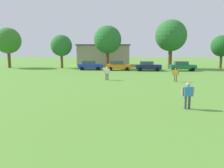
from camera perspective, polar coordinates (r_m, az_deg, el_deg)
ground_plane at (r=29.34m, az=-2.77°, el=1.12°), size 160.00×160.00×0.00m
adult_bystander at (r=15.49m, az=17.99°, el=-2.16°), size 0.80×0.39×1.70m
bystander_near_trees at (r=28.70m, az=-1.25°, el=2.94°), size 0.74×0.49×1.66m
bystander_midfield at (r=28.20m, az=15.21°, el=2.49°), size 0.77×0.33×1.61m
parked_car_blue_0 at (r=42.88m, az=-5.34°, el=4.58°), size 4.30×2.02×1.68m
parked_car_orange_1 at (r=41.94m, az=1.58°, el=4.53°), size 4.30×2.02×1.68m
parked_car_navy_2 at (r=41.21m, az=8.76°, el=4.36°), size 4.30×2.02×1.68m
parked_car_green_3 at (r=42.53m, az=16.76°, el=4.23°), size 4.30×2.02×1.68m
tree_far_left at (r=51.87m, az=-24.00°, el=9.61°), size 5.14×5.14×8.02m
tree_left at (r=48.00m, az=-12.23°, el=9.11°), size 4.21×4.21×6.56m
tree_center at (r=45.15m, az=-1.09°, el=10.73°), size 5.25×5.25×8.18m
tree_right at (r=46.72m, az=14.14°, el=11.34°), size 5.97×5.97×9.30m
tree_far_right at (r=50.51m, az=25.18°, el=8.35°), size 4.11×4.11×6.41m
house_left at (r=54.67m, az=-1.80°, el=7.08°), size 11.74×9.35×4.78m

